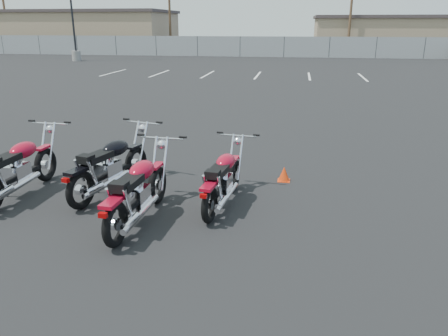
% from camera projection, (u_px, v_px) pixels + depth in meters
% --- Properties ---
extents(ground, '(120.00, 120.00, 0.00)m').
position_uv_depth(ground, '(205.00, 218.00, 6.85)').
color(ground, black).
rests_on(ground, ground).
extents(motorcycle_front_red, '(0.89, 2.30, 1.13)m').
position_uv_depth(motorcycle_front_red, '(19.00, 168.00, 7.60)').
color(motorcycle_front_red, black).
rests_on(motorcycle_front_red, ground).
extents(motorcycle_second_black, '(1.05, 2.29, 1.13)m').
position_uv_depth(motorcycle_second_black, '(110.00, 166.00, 7.73)').
color(motorcycle_second_black, black).
rests_on(motorcycle_second_black, ground).
extents(motorcycle_third_red, '(0.88, 2.29, 1.12)m').
position_uv_depth(motorcycle_third_red, '(138.00, 191.00, 6.57)').
color(motorcycle_third_red, black).
rests_on(motorcycle_third_red, ground).
extents(motorcycle_rear_red, '(0.80, 2.07, 1.02)m').
position_uv_depth(motorcycle_rear_red, '(223.00, 179.00, 7.22)').
color(motorcycle_rear_red, black).
rests_on(motorcycle_rear_red, ground).
extents(training_cone_near, '(0.24, 0.24, 0.28)m').
position_uv_depth(training_cone_near, '(284.00, 174.00, 8.45)').
color(training_cone_near, '#E93A0C').
rests_on(training_cone_near, ground).
extents(light_pole_west, '(0.80, 0.70, 11.92)m').
position_uv_depth(light_pole_west, '(73.00, 19.00, 34.62)').
color(light_pole_west, gray).
rests_on(light_pole_west, ground).
extents(chainlink_fence, '(80.06, 0.06, 1.80)m').
position_uv_depth(chainlink_fence, '(284.00, 47.00, 39.34)').
color(chainlink_fence, gray).
rests_on(chainlink_fence, ground).
extents(tan_building_west, '(18.40, 10.40, 4.30)m').
position_uv_depth(tan_building_west, '(89.00, 30.00, 48.91)').
color(tan_building_west, '#978061').
rests_on(tan_building_west, ground).
extents(tan_building_east, '(14.40, 9.40, 3.70)m').
position_uv_depth(tan_building_east, '(383.00, 34.00, 45.91)').
color(tan_building_east, '#978061').
rests_on(tan_building_east, ground).
extents(utility_pole_a, '(1.80, 0.24, 9.00)m').
position_uv_depth(utility_pole_a, '(4.00, 6.00, 46.54)').
color(utility_pole_a, '#4C3523').
rests_on(utility_pole_a, ground).
extents(utility_pole_b, '(1.80, 0.24, 9.00)m').
position_uv_depth(utility_pole_b, '(169.00, 5.00, 44.69)').
color(utility_pole_b, '#4C3523').
rests_on(utility_pole_b, ground).
extents(utility_pole_c, '(1.80, 0.24, 9.00)m').
position_uv_depth(utility_pole_c, '(352.00, 4.00, 40.96)').
color(utility_pole_c, '#4C3523').
rests_on(utility_pole_c, ground).
extents(parking_line_stripes, '(15.12, 4.00, 0.01)m').
position_uv_depth(parking_line_stripes, '(232.00, 75.00, 25.96)').
color(parking_line_stripes, silver).
rests_on(parking_line_stripes, ground).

